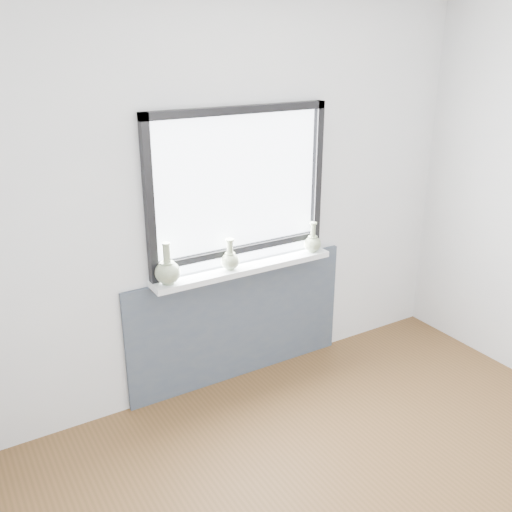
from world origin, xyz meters
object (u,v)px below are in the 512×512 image
vase_a (168,271)px  vase_c (313,242)px  windowsill (244,268)px  vase_b (230,259)px

vase_a → vase_c: 1.12m
windowsill → vase_a: bearing=-178.0°
vase_b → vase_c: vase_c is taller
vase_a → windowsill: bearing=2.0°
windowsill → vase_c: vase_c is taller
vase_a → vase_b: bearing=1.1°
windowsill → vase_c: size_ratio=6.02×
vase_b → vase_c: 0.67m
vase_b → windowsill: bearing=5.8°
vase_a → vase_b: 0.45m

